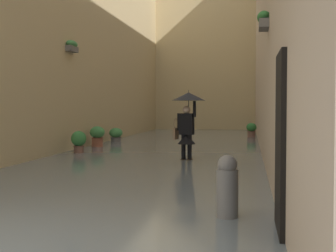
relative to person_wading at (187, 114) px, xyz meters
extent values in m
plane|color=gray|center=(1.05, -4.08, -1.35)|extent=(65.18, 65.18, 0.00)
cube|color=slate|center=(1.05, -4.08, -1.31)|extent=(7.03, 32.07, 0.08)
cube|color=black|center=(-2.04, 7.45, -0.25)|extent=(0.08, 1.10, 2.20)
cube|color=#66605B|center=(-1.96, 2.86, 1.91)|extent=(0.20, 0.70, 0.18)
ellipsoid|color=#2D7033|center=(-1.96, 2.86, 2.07)|extent=(0.28, 0.76, 0.24)
cube|color=tan|center=(5.06, -4.08, 4.11)|extent=(1.80, 30.07, 10.91)
cube|color=#66605B|center=(4.06, -2.02, 2.08)|extent=(0.20, 0.70, 0.18)
ellipsoid|color=#428947|center=(4.06, -2.02, 2.24)|extent=(0.28, 0.76, 0.24)
cube|color=tan|center=(1.05, -18.01, 3.20)|extent=(9.83, 1.80, 9.09)
cube|color=#2D2319|center=(0.11, -0.03, -1.30)|extent=(0.16, 0.26, 0.10)
cylinder|color=black|center=(0.11, -0.03, -0.91)|extent=(0.14, 0.14, 0.68)
cube|color=#2D2319|center=(-0.06, 0.01, -1.30)|extent=(0.16, 0.26, 0.10)
cylinder|color=black|center=(-0.06, 0.01, -0.91)|extent=(0.14, 0.14, 0.68)
cube|color=black|center=(0.02, -0.01, -0.28)|extent=(0.42, 0.30, 0.59)
cone|color=black|center=(0.02, -0.01, -0.69)|extent=(0.60, 0.60, 0.28)
sphere|color=#DBB293|center=(0.02, -0.01, 0.12)|extent=(0.21, 0.21, 0.21)
cylinder|color=black|center=(-0.20, 0.05, 0.14)|extent=(0.10, 0.10, 0.44)
cylinder|color=black|center=(0.25, -0.06, -0.22)|extent=(0.10, 0.10, 0.48)
cylinder|color=black|center=(-0.03, 0.01, 0.25)|extent=(0.02, 0.02, 0.46)
cone|color=black|center=(-0.03, 0.01, 0.48)|extent=(0.92, 0.92, 0.22)
cylinder|color=black|center=(-0.03, 0.01, 0.62)|extent=(0.01, 0.01, 0.08)
cube|color=#8C6B4C|center=(0.33, -0.06, -0.55)|extent=(0.12, 0.29, 0.32)
torus|color=#8C6B4C|center=(0.33, -0.06, -0.27)|extent=(0.09, 0.30, 0.30)
cylinder|color=brown|center=(3.64, -1.41, -1.20)|extent=(0.31, 0.31, 0.29)
torus|color=brown|center=(3.64, -1.41, -1.06)|extent=(0.35, 0.35, 0.04)
ellipsoid|color=#387F3D|center=(3.64, -1.41, -0.81)|extent=(0.48, 0.48, 0.48)
cylinder|color=brown|center=(-1.80, -10.15, -1.17)|extent=(0.37, 0.37, 0.35)
torus|color=brown|center=(-1.80, -10.15, -1.00)|extent=(0.41, 0.41, 0.04)
ellipsoid|color=#2D7033|center=(-1.80, -10.15, -0.79)|extent=(0.48, 0.48, 0.40)
cylinder|color=#9E563D|center=(3.78, -3.78, -1.15)|extent=(0.41, 0.41, 0.40)
torus|color=brown|center=(3.78, -3.78, -0.95)|extent=(0.44, 0.44, 0.04)
ellipsoid|color=#428947|center=(3.78, -3.78, -0.74)|extent=(0.54, 0.54, 0.43)
cylinder|color=#66605B|center=(3.69, -5.99, -1.21)|extent=(0.43, 0.43, 0.27)
torus|color=#56524E|center=(3.69, -5.99, -1.08)|extent=(0.47, 0.47, 0.04)
ellipsoid|color=#428947|center=(3.69, -5.99, -0.88)|extent=(0.55, 0.55, 0.40)
cylinder|color=slate|center=(-1.39, 6.83, -0.99)|extent=(0.29, 0.29, 0.72)
sphere|color=slate|center=(-1.39, 6.83, -0.56)|extent=(0.26, 0.26, 0.26)
camera|label=1|loc=(-1.66, 13.35, 0.22)|focal=52.33mm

